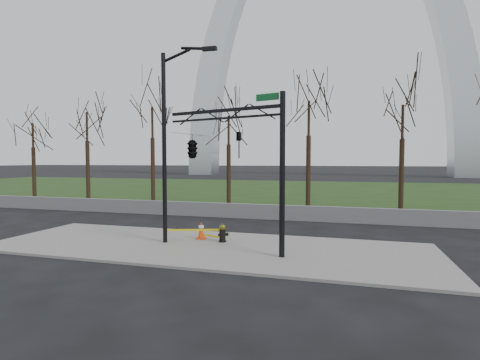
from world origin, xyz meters
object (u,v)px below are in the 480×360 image
(fire_hydrant, at_px, (223,233))
(street_light, at_px, (169,133))
(traffic_cone, at_px, (201,230))
(traffic_signal_mast, at_px, (208,146))

(fire_hydrant, xyz_separation_m, street_light, (-2.10, -0.74, 4.23))
(traffic_cone, height_order, street_light, street_light)
(traffic_cone, bearing_deg, street_light, -132.26)
(fire_hydrant, xyz_separation_m, traffic_cone, (-1.12, 0.34, 0.02))
(street_light, bearing_deg, traffic_cone, 44.11)
(traffic_cone, distance_m, street_light, 4.45)
(traffic_cone, relative_size, street_light, 0.09)
(fire_hydrant, bearing_deg, traffic_signal_mast, -119.92)
(traffic_cone, relative_size, traffic_signal_mast, 0.13)
(traffic_cone, bearing_deg, fire_hydrant, -16.64)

